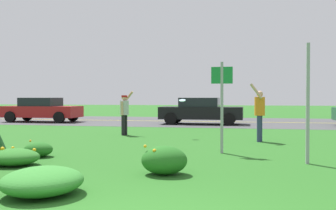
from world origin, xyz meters
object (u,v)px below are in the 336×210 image
object	(u,v)px
frisbee_pale_blue	(182,100)
car_black_center_left	(201,111)
sign_post_by_roadside	(308,103)
sign_post_near_path	(222,98)
person_thrower_red_cap_gray_shirt	(124,111)
car_red_leftmost	(42,110)
person_catcher_orange_shirt	(260,111)

from	to	relation	value
frisbee_pale_blue	car_black_center_left	bearing A→B (deg)	91.92
sign_post_by_roadside	frisbee_pale_blue	size ratio (longest dim) A/B	10.99
sign_post_near_path	person_thrower_red_cap_gray_shirt	bearing A→B (deg)	133.85
sign_post_by_roadside	frisbee_pale_blue	world-z (taller)	sign_post_by_roadside
sign_post_by_roadside	car_red_leftmost	size ratio (longest dim) A/B	0.59
sign_post_by_roadside	car_red_leftmost	bearing A→B (deg)	137.16
frisbee_pale_blue	car_red_leftmost	xyz separation A→B (m)	(-9.82, 7.56, -0.62)
car_red_leftmost	frisbee_pale_blue	bearing A→B (deg)	-37.56
sign_post_by_roadside	car_red_leftmost	world-z (taller)	sign_post_by_roadside
sign_post_by_roadside	car_black_center_left	xyz separation A→B (m)	(-3.92, 12.51, -0.60)
sign_post_by_roadside	car_black_center_left	world-z (taller)	sign_post_by_roadside
person_thrower_red_cap_gray_shirt	car_red_leftmost	size ratio (longest dim) A/B	0.38
sign_post_near_path	car_black_center_left	size ratio (longest dim) A/B	0.53
sign_post_near_path	frisbee_pale_blue	bearing A→B (deg)	114.77
person_thrower_red_cap_gray_shirt	sign_post_by_roadside	bearing A→B (deg)	-42.48
person_thrower_red_cap_gray_shirt	car_red_leftmost	xyz separation A→B (m)	(-7.44, 6.97, -0.21)
frisbee_pale_blue	sign_post_by_roadside	bearing A→B (deg)	-53.52
person_thrower_red_cap_gray_shirt	car_red_leftmost	bearing A→B (deg)	136.87
frisbee_pale_blue	car_black_center_left	size ratio (longest dim) A/B	0.05
sign_post_near_path	frisbee_pale_blue	distance (m)	4.02
sign_post_by_roadside	car_black_center_left	bearing A→B (deg)	107.38
sign_post_by_roadside	car_red_leftmost	distance (m)	18.40
person_thrower_red_cap_gray_shirt	frisbee_pale_blue	size ratio (longest dim) A/B	7.09
sign_post_by_roadside	sign_post_near_path	bearing A→B (deg)	146.65
person_thrower_red_cap_gray_shirt	frisbee_pale_blue	world-z (taller)	person_thrower_red_cap_gray_shirt
car_black_center_left	car_red_leftmost	bearing A→B (deg)	180.00
person_catcher_orange_shirt	sign_post_by_roadside	bearing A→B (deg)	-77.51
person_thrower_red_cap_gray_shirt	frisbee_pale_blue	bearing A→B (deg)	-13.72
person_thrower_red_cap_gray_shirt	person_catcher_orange_shirt	distance (m)	5.25
car_black_center_left	sign_post_near_path	bearing A→B (deg)	-80.19
person_catcher_orange_shirt	frisbee_pale_blue	size ratio (longest dim) A/B	7.95
sign_post_by_roadside	person_catcher_orange_shirt	size ratio (longest dim) A/B	1.38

